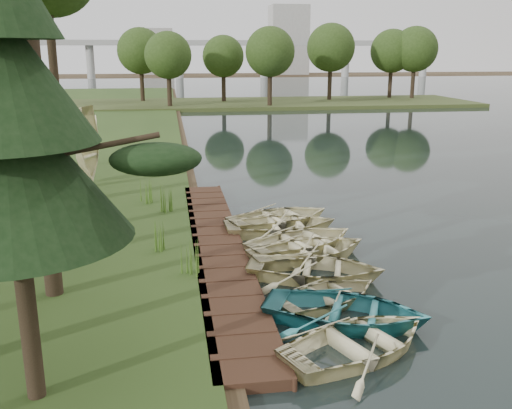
{
  "coord_description": "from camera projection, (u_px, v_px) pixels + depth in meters",
  "views": [
    {
      "loc": [
        -3.02,
        -17.29,
        6.3
      ],
      "look_at": [
        -0.19,
        1.13,
        1.25
      ],
      "focal_mm": 40.0,
      "sensor_mm": 36.0,
      "label": 1
    }
  ],
  "objects": [
    {
      "name": "reeds_1",
      "position": [
        158.0,
        234.0,
        17.61
      ],
      "size": [
        0.6,
        0.6,
        1.01
      ],
      "primitive_type": "cone",
      "color": "#3F661E",
      "rests_on": "bank"
    },
    {
      "name": "rowboat_7",
      "position": [
        280.0,
        215.0,
        20.89
      ],
      "size": [
        4.65,
        3.93,
        0.82
      ],
      "primitive_type": "imported",
      "rotation": [
        0.0,
        0.0,
        1.89
      ],
      "color": "beige",
      "rests_on": "water"
    },
    {
      "name": "pine_tree",
      "position": [
        5.0,
        116.0,
        8.94
      ],
      "size": [
        3.8,
        3.8,
        8.07
      ],
      "color": "black",
      "rests_on": "bank"
    },
    {
      "name": "rowboat_6",
      "position": [
        281.0,
        222.0,
        20.0
      ],
      "size": [
        4.09,
        3.0,
        0.82
      ],
      "primitive_type": "imported",
      "rotation": [
        0.0,
        0.0,
        1.61
      ],
      "color": "beige",
      "rests_on": "water"
    },
    {
      "name": "boardwalk",
      "position": [
        218.0,
        248.0,
        18.31
      ],
      "size": [
        1.6,
        16.0,
        0.3
      ],
      "primitive_type": "cube",
      "color": "#372115",
      "rests_on": "ground"
    },
    {
      "name": "rowboat_1",
      "position": [
        346.0,
        308.0,
        13.37
      ],
      "size": [
        4.7,
        4.15,
        0.81
      ],
      "primitive_type": "imported",
      "rotation": [
        0.0,
        0.0,
        1.14
      ],
      "color": "teal",
      "rests_on": "water"
    },
    {
      "name": "rowboat_2",
      "position": [
        330.0,
        292.0,
        14.47
      ],
      "size": [
        3.63,
        3.21,
        0.62
      ],
      "primitive_type": "imported",
      "rotation": [
        0.0,
        0.0,
        2.0
      ],
      "color": "beige",
      "rests_on": "water"
    },
    {
      "name": "far_trees",
      "position": [
        233.0,
        49.0,
        65.29
      ],
      "size": [
        45.6,
        5.6,
        8.8
      ],
      "color": "black",
      "rests_on": "peninsula"
    },
    {
      "name": "reeds_3",
      "position": [
        146.0,
        191.0,
        23.11
      ],
      "size": [
        0.6,
        0.6,
        0.96
      ],
      "primitive_type": "cone",
      "color": "#3F661E",
      "rests_on": "bank"
    },
    {
      "name": "bridge",
      "position": [
        232.0,
        47.0,
        133.03
      ],
      "size": [
        95.9,
        4.0,
        8.6
      ],
      "color": "#A5A5A0",
      "rests_on": "ground"
    },
    {
      "name": "stored_rowboat",
      "position": [
        91.0,
        174.0,
        26.84
      ],
      "size": [
        4.23,
        3.66,
        0.74
      ],
      "primitive_type": "imported",
      "rotation": [
        3.14,
        0.0,
        1.19
      ],
      "color": "beige",
      "rests_on": "bank"
    },
    {
      "name": "reeds_0",
      "position": [
        189.0,
        257.0,
        15.65
      ],
      "size": [
        0.6,
        0.6,
        1.02
      ],
      "primitive_type": "cone",
      "color": "#3F661E",
      "rests_on": "bank"
    },
    {
      "name": "ground",
      "position": [
        267.0,
        250.0,
        18.59
      ],
      "size": [
        300.0,
        300.0,
        0.0
      ],
      "primitive_type": "plane",
      "color": "#3D2F1D"
    },
    {
      "name": "rowboat_0",
      "position": [
        360.0,
        338.0,
        12.01
      ],
      "size": [
        4.41,
        3.86,
        0.76
      ],
      "primitive_type": "imported",
      "rotation": [
        0.0,
        0.0,
        1.98
      ],
      "color": "beige",
      "rests_on": "water"
    },
    {
      "name": "reeds_2",
      "position": [
        166.0,
        199.0,
        21.76
      ],
      "size": [
        0.6,
        0.6,
        1.05
      ],
      "primitive_type": "cone",
      "color": "#3F661E",
      "rests_on": "bank"
    },
    {
      "name": "peninsula",
      "position": [
        262.0,
        104.0,
        67.4
      ],
      "size": [
        50.0,
        14.0,
        0.45
      ],
      "primitive_type": "cube",
      "color": "#39451F",
      "rests_on": "ground"
    },
    {
      "name": "building_b",
      "position": [
        158.0,
        52.0,
        154.62
      ],
      "size": [
        8.0,
        8.0,
        12.0
      ],
      "primitive_type": "cube",
      "color": "#A5A5A0",
      "rests_on": "ground"
    },
    {
      "name": "rowboat_4",
      "position": [
        310.0,
        248.0,
        17.49
      ],
      "size": [
        4.46,
        3.68,
        0.8
      ],
      "primitive_type": "imported",
      "rotation": [
        0.0,
        0.0,
        1.84
      ],
      "color": "beige",
      "rests_on": "water"
    },
    {
      "name": "building_a",
      "position": [
        288.0,
        40.0,
        154.19
      ],
      "size": [
        10.0,
        8.0,
        18.0
      ],
      "primitive_type": "cube",
      "color": "#A5A5A0",
      "rests_on": "ground"
    },
    {
      "name": "rowboat_5",
      "position": [
        303.0,
        238.0,
        18.33
      ],
      "size": [
        4.66,
        4.08,
        0.8
      ],
      "primitive_type": "imported",
      "rotation": [
        0.0,
        0.0,
        1.98
      ],
      "color": "beige",
      "rests_on": "water"
    },
    {
      "name": "rowboat_3",
      "position": [
        315.0,
        266.0,
        15.99
      ],
      "size": [
        4.52,
        3.83,
        0.8
      ],
      "primitive_type": "imported",
      "rotation": [
        0.0,
        0.0,
        1.25
      ],
      "color": "beige",
      "rests_on": "water"
    }
  ]
}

